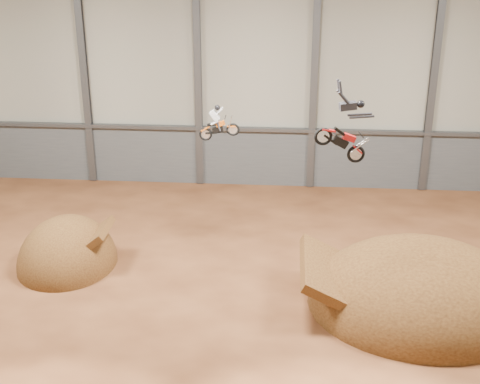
% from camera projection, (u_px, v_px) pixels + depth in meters
% --- Properties ---
extents(floor, '(40.00, 40.00, 0.00)m').
position_uv_depth(floor, '(234.00, 321.00, 27.13)').
color(floor, '#4A2613').
rests_on(floor, ground).
extents(back_wall, '(40.00, 0.10, 14.00)m').
position_uv_depth(back_wall, '(256.00, 70.00, 38.24)').
color(back_wall, '#9E9B8C').
rests_on(back_wall, ground).
extents(lower_band_back, '(39.80, 0.18, 3.50)m').
position_uv_depth(lower_band_back, '(255.00, 157.00, 40.17)').
color(lower_band_back, '#4D5054').
rests_on(lower_band_back, ground).
extents(steel_rail, '(39.80, 0.35, 0.20)m').
position_uv_depth(steel_rail, '(255.00, 129.00, 39.34)').
color(steel_rail, '#47494F').
rests_on(steel_rail, lower_band_back).
extents(steel_column_1, '(0.40, 0.36, 13.90)m').
position_uv_depth(steel_column_1, '(84.00, 68.00, 38.76)').
color(steel_column_1, '#47494F').
rests_on(steel_column_1, ground).
extents(steel_column_2, '(0.40, 0.36, 13.90)m').
position_uv_depth(steel_column_2, '(198.00, 70.00, 38.29)').
color(steel_column_2, '#47494F').
rests_on(steel_column_2, ground).
extents(steel_column_3, '(0.40, 0.36, 13.90)m').
position_uv_depth(steel_column_3, '(314.00, 72.00, 37.82)').
color(steel_column_3, '#47494F').
rests_on(steel_column_3, ground).
extents(steel_column_4, '(0.40, 0.36, 13.90)m').
position_uv_depth(steel_column_4, '(434.00, 74.00, 37.36)').
color(steel_column_4, '#47494F').
rests_on(steel_column_4, ground).
extents(takeoff_ramp, '(4.58, 5.28, 4.58)m').
position_uv_depth(takeoff_ramp, '(68.00, 264.00, 31.55)').
color(takeoff_ramp, '#3B220E').
rests_on(takeoff_ramp, ground).
extents(landing_ramp, '(9.38, 8.30, 5.41)m').
position_uv_depth(landing_ramp, '(419.00, 305.00, 28.22)').
color(landing_ramp, '#3B220E').
rests_on(landing_ramp, ground).
extents(fmx_rider_a, '(2.11, 0.71, 1.97)m').
position_uv_depth(fmx_rider_a, '(220.00, 120.00, 29.54)').
color(fmx_rider_a, '#C75611').
extents(fmx_rider_b, '(3.87, 1.40, 3.63)m').
position_uv_depth(fmx_rider_b, '(337.00, 122.00, 25.34)').
color(fmx_rider_b, red).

